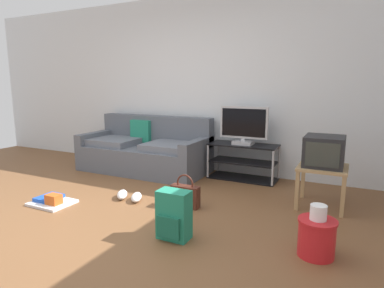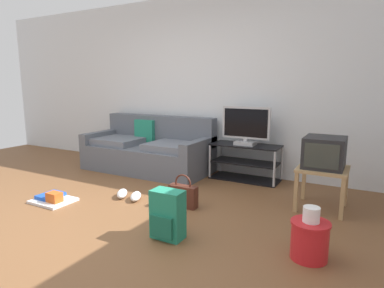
{
  "view_description": "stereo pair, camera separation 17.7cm",
  "coord_description": "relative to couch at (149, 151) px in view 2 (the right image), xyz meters",
  "views": [
    {
      "loc": [
        2.21,
        -2.33,
        1.35
      ],
      "look_at": [
        0.43,
        1.26,
        0.62
      ],
      "focal_mm": 30.79,
      "sensor_mm": 36.0,
      "label": 1
    },
    {
      "loc": [
        2.37,
        -2.25,
        1.35
      ],
      "look_at": [
        0.43,
        1.26,
        0.62
      ],
      "focal_mm": 30.79,
      "sensor_mm": 36.0,
      "label": 2
    }
  ],
  "objects": [
    {
      "name": "handbag",
      "position": [
        1.3,
        -1.15,
        -0.17
      ],
      "size": [
        0.33,
        0.11,
        0.38
      ],
      "rotation": [
        0.0,
        0.0,
        -0.13
      ],
      "color": "#4C2319",
      "rests_on": "ground_plane"
    },
    {
      "name": "backpack",
      "position": [
        1.57,
        -1.88,
        -0.09
      ],
      "size": [
        0.29,
        0.24,
        0.44
      ],
      "rotation": [
        0.0,
        0.0,
        -0.03
      ],
      "color": "#238466",
      "rests_on": "ground_plane"
    },
    {
      "name": "wall_back",
      "position": [
        0.72,
        0.52,
        1.04
      ],
      "size": [
        9.0,
        0.1,
        2.7
      ],
      "primitive_type": "cube",
      "color": "silver",
      "rests_on": "ground_plane"
    },
    {
      "name": "sneakers_pair",
      "position": [
        0.6,
        -1.24,
        -0.26
      ],
      "size": [
        0.44,
        0.29,
        0.09
      ],
      "color": "white",
      "rests_on": "ground_plane"
    },
    {
      "name": "side_table",
      "position": [
        2.66,
        -0.47,
        0.08
      ],
      "size": [
        0.51,
        0.51,
        0.47
      ],
      "color": "tan",
      "rests_on": "ground_plane"
    },
    {
      "name": "cleaning_bucket",
      "position": [
        2.74,
        -1.64,
        -0.13
      ],
      "size": [
        0.3,
        0.3,
        0.43
      ],
      "color": "red",
      "rests_on": "ground_plane"
    },
    {
      "name": "flat_tv",
      "position": [
        1.54,
        0.18,
        0.47
      ],
      "size": [
        0.69,
        0.22,
        0.54
      ],
      "color": "#B2B2B7",
      "rests_on": "tv_stand"
    },
    {
      "name": "ground_plane",
      "position": [
        0.72,
        -1.93,
        -0.32
      ],
      "size": [
        9.0,
        9.8,
        0.02
      ],
      "primitive_type": "cube",
      "color": "brown"
    },
    {
      "name": "crt_tv",
      "position": [
        2.66,
        -0.46,
        0.32
      ],
      "size": [
        0.41,
        0.45,
        0.33
      ],
      "color": "#232326",
      "rests_on": "side_table"
    },
    {
      "name": "floor_tray",
      "position": [
        -0.11,
        -1.76,
        -0.27
      ],
      "size": [
        0.45,
        0.37,
        0.14
      ],
      "color": "silver",
      "rests_on": "ground_plane"
    },
    {
      "name": "tv_stand",
      "position": [
        1.54,
        0.21,
        -0.05
      ],
      "size": [
        0.97,
        0.42,
        0.51
      ],
      "color": "black",
      "rests_on": "ground_plane"
    },
    {
      "name": "couch",
      "position": [
        0.0,
        0.0,
        0.0
      ],
      "size": [
        2.0,
        0.93,
        0.85
      ],
      "color": "#565B66",
      "rests_on": "ground_plane"
    }
  ]
}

